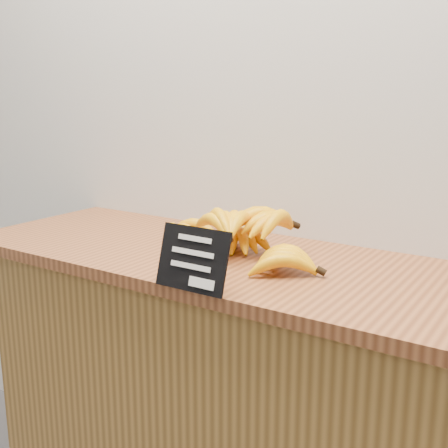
# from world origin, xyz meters

# --- Properties ---
(counter) EXTENTS (1.28, 0.50, 0.90)m
(counter) POSITION_xyz_m (-0.12, 2.75, 0.45)
(counter) COLOR olive
(counter) RESTS_ON ground
(counter_top) EXTENTS (1.49, 0.54, 0.03)m
(counter_top) POSITION_xyz_m (-0.12, 2.75, 0.92)
(counter_top) COLOR #95552E
(counter_top) RESTS_ON counter
(chalkboard_sign) EXTENTS (0.17, 0.04, 0.13)m
(chalkboard_sign) POSITION_xyz_m (-0.06, 2.49, 0.99)
(chalkboard_sign) COLOR black
(chalkboard_sign) RESTS_ON counter_top
(banana_pile) EXTENTS (0.53, 0.31, 0.12)m
(banana_pile) POSITION_xyz_m (-0.12, 2.76, 0.98)
(banana_pile) COLOR #FEB90A
(banana_pile) RESTS_ON counter_top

